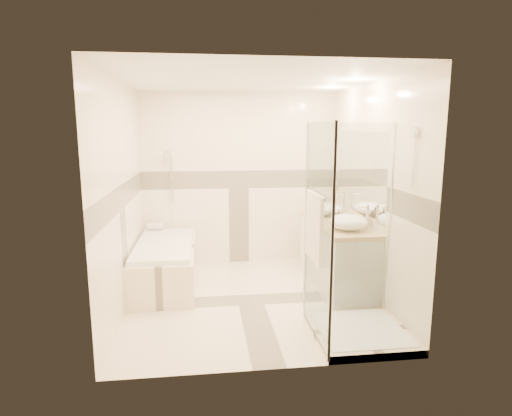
{
  "coord_description": "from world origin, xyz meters",
  "views": [
    {
      "loc": [
        -0.52,
        -4.72,
        1.97
      ],
      "look_at": [
        0.1,
        0.25,
        1.05
      ],
      "focal_mm": 30.0,
      "sensor_mm": 36.0,
      "label": 1
    }
  ],
  "objects": [
    {
      "name": "faucet_far",
      "position": [
        1.32,
        -0.15,
        1.01
      ],
      "size": [
        0.12,
        0.03,
        0.28
      ],
      "color": "silver",
      "rests_on": "vanity"
    },
    {
      "name": "folded_towels",
      "position": [
        1.1,
        1.02,
        0.88
      ],
      "size": [
        0.13,
        0.22,
        0.07
      ],
      "primitive_type": "cube",
      "rotation": [
        0.0,
        0.0,
        0.01
      ],
      "color": "white",
      "rests_on": "vanity"
    },
    {
      "name": "faucet_near",
      "position": [
        1.32,
        0.7,
        1.02
      ],
      "size": [
        0.12,
        0.03,
        0.29
      ],
      "color": "silver",
      "rests_on": "vanity"
    },
    {
      "name": "shower_enclosure",
      "position": [
        0.83,
        -0.97,
        0.51
      ],
      "size": [
        0.96,
        0.93,
        2.04
      ],
      "color": "#F2DFC1",
      "rests_on": "ground"
    },
    {
      "name": "vessel_sink_near",
      "position": [
        1.1,
        0.7,
        0.93
      ],
      "size": [
        0.42,
        0.42,
        0.17
      ],
      "primitive_type": "ellipsoid",
      "color": "white",
      "rests_on": "vanity"
    },
    {
      "name": "rolled_towel",
      "position": [
        -1.21,
        1.36,
        0.61
      ],
      "size": [
        0.23,
        0.11,
        0.11
      ],
      "primitive_type": "cylinder",
      "rotation": [
        0.0,
        1.57,
        0.0
      ],
      "color": "white",
      "rests_on": "bathtub"
    },
    {
      "name": "amenity_bottle_a",
      "position": [
        1.1,
        0.19,
        0.93
      ],
      "size": [
        0.08,
        0.09,
        0.17
      ],
      "primitive_type": "imported",
      "rotation": [
        0.0,
        0.0,
        -0.14
      ],
      "color": "black",
      "rests_on": "vanity"
    },
    {
      "name": "amenity_bottle_b",
      "position": [
        1.1,
        0.43,
        0.92
      ],
      "size": [
        0.12,
        0.12,
        0.14
      ],
      "primitive_type": "imported",
      "rotation": [
        0.0,
        0.0,
        -0.1
      ],
      "color": "black",
      "rests_on": "vanity"
    },
    {
      "name": "vanity",
      "position": [
        1.12,
        0.3,
        0.43
      ],
      "size": [
        0.58,
        1.62,
        0.85
      ],
      "color": "white",
      "rests_on": "ground"
    },
    {
      "name": "vessel_sink_far",
      "position": [
        1.1,
        -0.15,
        0.94
      ],
      "size": [
        0.44,
        0.44,
        0.18
      ],
      "primitive_type": "ellipsoid",
      "color": "white",
      "rests_on": "vanity"
    },
    {
      "name": "room",
      "position": [
        0.06,
        0.01,
        1.26
      ],
      "size": [
        2.82,
        3.02,
        2.52
      ],
      "color": "beige",
      "rests_on": "ground"
    },
    {
      "name": "bathtub",
      "position": [
        -1.02,
        0.65,
        0.31
      ],
      "size": [
        0.75,
        1.7,
        0.56
      ],
      "color": "#F2DFC1",
      "rests_on": "ground"
    }
  ]
}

